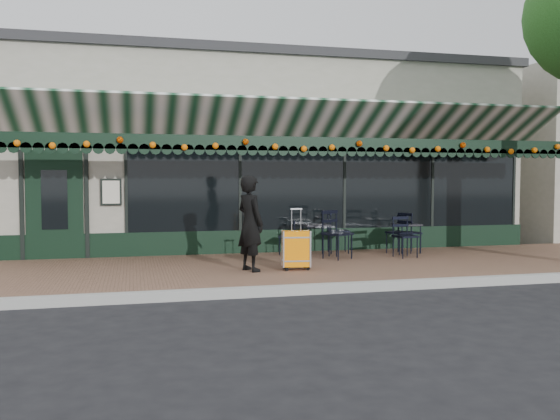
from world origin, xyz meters
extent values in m
plane|color=black|center=(0.00, 0.00, 0.00)|extent=(80.00, 80.00, 0.00)
cube|color=brown|center=(0.00, 2.00, 0.07)|extent=(18.00, 4.00, 0.15)
cube|color=#9E9E99|center=(0.00, -0.08, 0.07)|extent=(18.00, 0.16, 0.15)
cube|color=gray|center=(0.00, 8.00, 2.25)|extent=(12.00, 8.00, 4.50)
cube|color=black|center=(1.20, 3.98, 1.65)|extent=(9.20, 0.04, 2.00)
cube|color=black|center=(-4.80, 3.98, 1.25)|extent=(1.10, 0.07, 2.20)
cube|color=silver|center=(-3.70, 3.94, 1.50)|extent=(0.42, 0.04, 0.55)
cube|color=black|center=(0.00, 2.52, 2.46)|extent=(12.00, 0.03, 0.28)
cylinder|color=orange|center=(0.00, 2.46, 2.44)|extent=(11.60, 0.12, 0.12)
imported|color=black|center=(-1.27, 1.46, 0.99)|extent=(0.62, 0.73, 1.68)
cube|color=orange|center=(-0.45, 1.39, 0.53)|extent=(0.51, 0.33, 0.63)
cube|color=black|center=(-0.45, 1.39, 0.18)|extent=(0.51, 0.33, 0.06)
cube|color=silver|center=(-0.45, 1.39, 1.04)|extent=(0.21, 0.06, 0.39)
cube|color=black|center=(2.56, 3.16, 0.77)|extent=(0.52, 0.52, 0.03)
cylinder|color=black|center=(2.34, 2.94, 0.45)|extent=(0.03, 0.03, 0.61)
cylinder|color=black|center=(2.77, 2.94, 0.45)|extent=(0.03, 0.03, 0.61)
cylinder|color=black|center=(2.34, 3.37, 0.45)|extent=(0.03, 0.03, 0.61)
cylinder|color=black|center=(2.77, 3.37, 0.45)|extent=(0.03, 0.03, 0.61)
cube|color=black|center=(0.49, 3.23, 0.79)|extent=(0.54, 0.54, 0.04)
cylinder|color=black|center=(0.27, 3.01, 0.46)|extent=(0.03, 0.03, 0.63)
cylinder|color=black|center=(0.72, 3.01, 0.46)|extent=(0.03, 0.03, 0.63)
cylinder|color=black|center=(0.27, 3.46, 0.46)|extent=(0.03, 0.03, 0.63)
cylinder|color=black|center=(0.72, 3.46, 0.46)|extent=(0.03, 0.03, 0.63)
camera|label=1|loc=(-3.27, -8.72, 1.77)|focal=38.00mm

